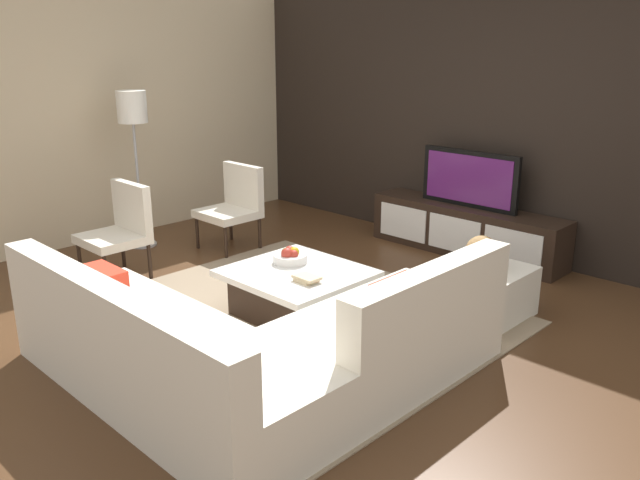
% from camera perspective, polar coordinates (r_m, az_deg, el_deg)
% --- Properties ---
extents(ground_plane, '(14.00, 14.00, 0.00)m').
position_cam_1_polar(ground_plane, '(5.09, -2.06, -7.29)').
color(ground_plane, '#4C301C').
extents(feature_wall_back, '(6.40, 0.12, 2.80)m').
position_cam_1_polar(feature_wall_back, '(6.81, 14.77, 10.70)').
color(feature_wall_back, black).
rests_on(feature_wall_back, ground).
extents(side_wall_left, '(0.12, 5.20, 2.80)m').
position_cam_1_polar(side_wall_left, '(7.42, -18.66, 10.86)').
color(side_wall_left, beige).
rests_on(side_wall_left, ground).
extents(area_rug, '(3.06, 2.77, 0.01)m').
position_cam_1_polar(area_rug, '(5.15, -2.83, -6.92)').
color(area_rug, gray).
rests_on(area_rug, ground).
extents(media_console, '(2.08, 0.45, 0.50)m').
position_cam_1_polar(media_console, '(6.77, 12.74, 0.86)').
color(media_console, black).
rests_on(media_console, ground).
extents(television, '(1.07, 0.06, 0.57)m').
position_cam_1_polar(television, '(6.65, 13.05, 5.28)').
color(television, black).
rests_on(television, media_console).
extents(sectional_couch, '(2.41, 2.36, 0.81)m').
position_cam_1_polar(sectional_couch, '(4.10, -5.98, -9.37)').
color(sectional_couch, silver).
rests_on(sectional_couch, ground).
extents(coffee_table, '(1.01, 0.94, 0.38)m').
position_cam_1_polar(coffee_table, '(5.14, -2.05, -4.60)').
color(coffee_table, black).
rests_on(coffee_table, ground).
extents(accent_chair_near, '(0.56, 0.52, 0.87)m').
position_cam_1_polar(accent_chair_near, '(6.18, -17.14, 1.24)').
color(accent_chair_near, black).
rests_on(accent_chair_near, ground).
extents(floor_lamp, '(0.30, 0.30, 1.63)m').
position_cam_1_polar(floor_lamp, '(6.91, -16.20, 10.30)').
color(floor_lamp, '#A5A5AA').
rests_on(floor_lamp, ground).
extents(ottoman, '(0.70, 0.70, 0.40)m').
position_cam_1_polar(ottoman, '(5.31, 13.80, -4.37)').
color(ottoman, silver).
rests_on(ottoman, ground).
extents(fruit_bowl, '(0.28, 0.28, 0.14)m').
position_cam_1_polar(fruit_bowl, '(5.24, -2.66, -1.45)').
color(fruit_bowl, silver).
rests_on(fruit_bowl, coffee_table).
extents(accent_chair_far, '(0.57, 0.52, 0.87)m').
position_cam_1_polar(accent_chair_far, '(6.83, -7.55, 3.35)').
color(accent_chair_far, black).
rests_on(accent_chair_far, ground).
extents(decorative_ball, '(0.26, 0.26, 0.26)m').
position_cam_1_polar(decorative_ball, '(5.20, 14.06, -1.01)').
color(decorative_ball, '#AD8451').
rests_on(decorative_ball, ottoman).
extents(book_stack, '(0.20, 0.14, 0.05)m').
position_cam_1_polar(book_stack, '(4.84, -1.19, -3.42)').
color(book_stack, '#CCB78C').
rests_on(book_stack, coffee_table).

